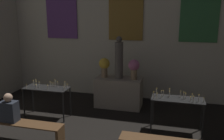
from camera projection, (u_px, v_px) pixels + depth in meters
wall_back at (126, 4)px, 7.83m from camera, size 8.10×0.16×5.99m
altar at (119, 92)px, 7.49m from camera, size 1.37×0.67×0.88m
statue at (119, 59)px, 7.26m from camera, size 0.24×0.24×1.24m
flower_vase_left at (104, 66)px, 7.42m from camera, size 0.32×0.32×0.59m
flower_vase_right at (134, 67)px, 7.20m from camera, size 0.32×0.32×0.59m
candle_rack_left at (47, 91)px, 6.69m from camera, size 1.21×0.50×1.03m
candle_rack_right at (177, 103)px, 5.85m from camera, size 1.21×0.50×1.03m
pew_back_left at (12, 126)px, 5.53m from camera, size 2.37×0.36×0.46m
person_seated at (9, 109)px, 5.45m from camera, size 0.36×0.24×0.64m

